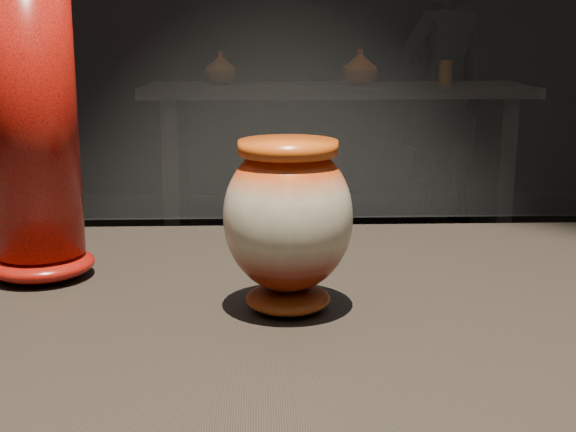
% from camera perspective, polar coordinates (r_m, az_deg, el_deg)
% --- Properties ---
extents(main_vase, '(0.15, 0.15, 0.18)m').
position_cam_1_polar(main_vase, '(0.83, -0.00, -0.22)').
color(main_vase, '#641808').
rests_on(main_vase, display_plinth).
extents(tall_vase, '(0.16, 0.16, 0.39)m').
position_cam_1_polar(tall_vase, '(0.97, -17.80, 6.70)').
color(tall_vase, red).
rests_on(tall_vase, display_plinth).
extents(back_shelf, '(2.00, 0.60, 0.90)m').
position_cam_1_polar(back_shelf, '(4.26, 3.42, 5.74)').
color(back_shelf, black).
rests_on(back_shelf, ground).
extents(back_vase_left, '(0.18, 0.18, 0.17)m').
position_cam_1_polar(back_vase_left, '(4.27, -4.80, 10.45)').
color(back_vase_left, brown).
rests_on(back_vase_left, back_shelf).
extents(back_vase_mid, '(0.23, 0.23, 0.19)m').
position_cam_1_polar(back_vase_mid, '(4.22, 5.14, 10.50)').
color(back_vase_mid, '#641808').
rests_on(back_vase_mid, back_shelf).
extents(back_vase_right, '(0.07, 0.07, 0.13)m').
position_cam_1_polar(back_vase_right, '(4.28, 11.11, 9.96)').
color(back_vase_right, brown).
rests_on(back_vase_right, back_shelf).
extents(visitor, '(0.69, 0.57, 1.61)m').
position_cam_1_polar(visitor, '(4.98, 10.96, 8.57)').
color(visitor, black).
rests_on(visitor, ground).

